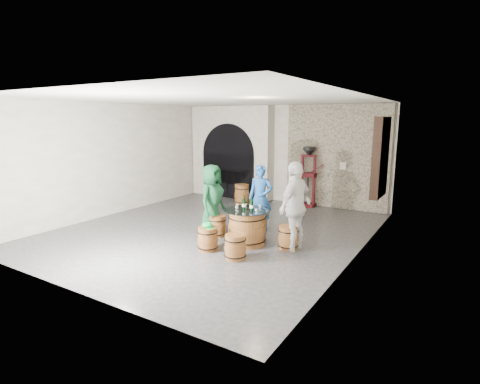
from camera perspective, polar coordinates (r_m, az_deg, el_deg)
The scene contains 31 objects.
ground at distance 9.48m, azimuth -3.81°, elevation -5.78°, with size 8.00×8.00×0.00m, color #2B2B2E.
wall_back at distance 12.61m, azimuth 6.68°, elevation 5.77°, with size 8.00×8.00×0.00m, color beige.
wall_front at distance 6.36m, azimuth -25.23°, elevation -0.31°, with size 8.00×8.00×0.00m, color beige.
wall_left at distance 11.52m, azimuth -18.35°, elevation 4.80°, with size 8.00×8.00×0.00m, color beige.
wall_right at distance 7.69m, azimuth 17.88°, elevation 2.00°, with size 8.00×8.00×0.00m, color beige.
ceiling at distance 9.09m, azimuth -4.07°, elevation 13.92°, with size 8.00×8.00×0.00m, color beige.
stone_facing_panel at distance 11.91m, azimuth 14.47°, elevation 5.20°, with size 3.20×0.12×3.18m, color gray.
arched_opening at distance 13.29m, azimuth -1.30°, elevation 6.03°, with size 3.10×0.60×3.19m.
shuttered_window at distance 10.02m, azimuth 20.57°, elevation 4.96°, with size 0.23×1.10×2.00m.
barrel_table at distance 8.30m, azimuth 1.09°, elevation -5.39°, with size 1.02×1.02×0.79m.
barrel_stool_left at distance 8.94m, azimuth -3.49°, elevation -5.16°, with size 0.44×0.44×0.50m.
barrel_stool_far at distance 9.19m, azimuth 2.76°, elevation -4.69°, with size 0.44×0.44×0.50m.
barrel_stool_right at distance 8.12m, azimuth 7.36°, elevation -6.91°, with size 0.44×0.44×0.50m.
barrel_stool_near_right at distance 7.49m, azimuth -0.72°, elevation -8.36°, with size 0.44×0.44×0.50m.
barrel_stool_near_left at distance 8.00m, azimuth -4.93°, elevation -7.14°, with size 0.44×0.44×0.50m.
green_cap at distance 7.91m, azimuth -4.96°, elevation -5.06°, with size 0.26×0.22×0.12m.
person_green at distance 8.90m, azimuth -4.30°, elevation -1.23°, with size 0.83×0.54×1.70m, color #113D22.
person_blue at distance 9.26m, azimuth 3.15°, elevation -0.93°, with size 0.60×0.39×1.64m, color #1B4D95.
person_white at distance 7.91m, azimuth 8.46°, elevation -2.17°, with size 1.11×0.46×1.89m, color beige.
wine_bottle_left at distance 8.17m, azimuth 0.60°, elevation -1.83°, with size 0.08×0.08×0.32m.
wine_bottle_center at distance 8.05m, azimuth 1.77°, elevation -2.03°, with size 0.08×0.08×0.32m.
wine_bottle_right at distance 8.18m, azimuth 1.75°, elevation -1.82°, with size 0.08×0.08×0.32m.
tasting_glass_a at distance 8.14m, azimuth -0.57°, elevation -2.47°, with size 0.05×0.05×0.10m, color #AC7221, non-canonical shape.
tasting_glass_b at distance 8.17m, azimuth 3.06°, elevation -2.43°, with size 0.05×0.05×0.10m, color #AC7221, non-canonical shape.
tasting_glass_c at distance 8.37m, azimuth 0.86°, elevation -2.10°, with size 0.05×0.05×0.10m, color #AC7221, non-canonical shape.
tasting_glass_d at distance 8.30m, azimuth 2.95°, elevation -2.23°, with size 0.05×0.05×0.10m, color #AC7221, non-canonical shape.
tasting_glass_e at distance 7.87m, azimuth 2.49°, elevation -2.94°, with size 0.05×0.05×0.10m, color #AC7221, non-canonical shape.
tasting_glass_f at distance 8.33m, azimuth -0.37°, elevation -2.15°, with size 0.05×0.05×0.10m, color #AC7221, non-canonical shape.
side_barrel at distance 12.19m, azimuth 0.27°, elevation -0.38°, with size 0.50×0.50×0.66m.
corking_press at distance 12.00m, azimuth 10.37°, elevation 3.00°, with size 0.78×0.43×1.89m.
control_box at distance 11.79m, azimuth 15.45°, elevation 3.87°, with size 0.18×0.10×0.22m, color silver.
Camera 1 is at (5.26, -7.40, 2.73)m, focal length 28.00 mm.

